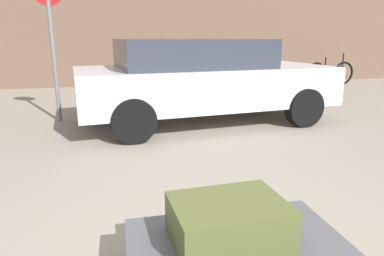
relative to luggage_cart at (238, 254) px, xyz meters
name	(u,v)px	position (x,y,z in m)	size (l,w,h in m)	color
luggage_cart	(238,254)	(0.00, 0.00, 0.00)	(1.22, 0.79, 0.34)	#4C4C51
suitcase_olive_rear_right	(228,221)	(-0.05, 0.04, 0.19)	(0.62, 0.46, 0.24)	#4C5128
parked_car	(203,79)	(0.83, 4.14, 0.49)	(4.49, 2.33, 1.42)	silver
bicycle_leaning	(330,73)	(5.83, 7.94, 0.10)	(1.76, 0.25, 0.96)	black
bollard_kerb_near	(250,80)	(2.75, 6.74, 0.11)	(0.22, 0.22, 0.75)	#383838
bollard_kerb_mid	(301,79)	(4.19, 6.74, 0.11)	(0.22, 0.22, 0.75)	#383838
no_parking_sign	(51,34)	(-1.64, 4.74, 1.24)	(0.50, 0.08, 2.44)	slate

